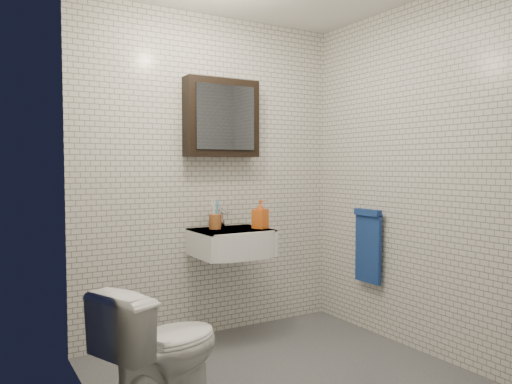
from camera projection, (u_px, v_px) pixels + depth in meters
ground at (282, 377)px, 3.13m from camera, size 2.20×2.00×0.01m
room_shell at (283, 143)px, 3.05m from camera, size 2.22×2.02×2.51m
washbasin at (234, 242)px, 3.74m from camera, size 0.55×0.50×0.20m
faucet at (222, 218)px, 3.90m from camera, size 0.06×0.20×0.15m
mirror_cabinet at (222, 118)px, 3.86m from camera, size 0.60×0.15×0.60m
towel_rail at (368, 243)px, 3.92m from camera, size 0.09×0.30×0.58m
toothbrush_cup at (215, 221)px, 3.79m from camera, size 0.11×0.11×0.25m
soap_bottle at (260, 214)px, 3.82m from camera, size 0.13×0.13×0.22m
toilet at (163, 349)px, 2.65m from camera, size 0.80×0.63×0.71m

